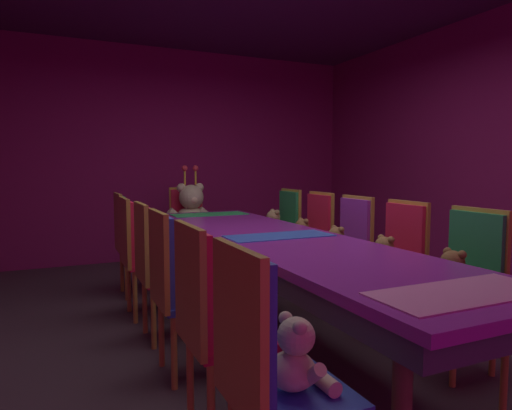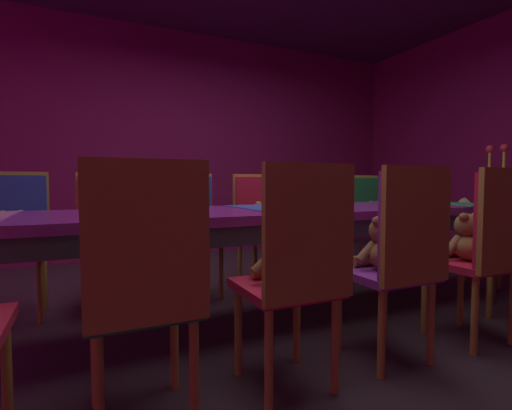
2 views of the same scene
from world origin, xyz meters
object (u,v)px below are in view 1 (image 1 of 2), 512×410
(chair_right_5, at_px, (285,224))
(throne_chair, at_px, (188,220))
(teddy_right_3, at_px, (336,245))
(chair_left_4, at_px, (135,245))
(teddy_left_5, at_px, (143,235))
(chair_right_3, at_px, (350,241))
(teddy_right_4, at_px, (302,235))
(teddy_right_5, at_px, (273,226))
(chair_left_2, at_px, (172,277))
(chair_left_3, at_px, (153,258))
(teddy_left_0, at_px, (297,358))
(teddy_right_2, at_px, (383,258))
(teddy_left_3, at_px, (173,258))
(teddy_left_2, at_px, (196,277))
(banquet_table, at_px, (279,248))
(chair_right_1, at_px, (469,272))
(chair_left_0, at_px, (260,359))
(teddy_left_1, at_px, (236,309))
(chair_left_1, at_px, (207,309))
(teddy_left_4, at_px, (153,245))
(chair_right_2, at_px, (399,254))
(chair_left_5, at_px, (127,234))
(teddy_right_1, at_px, (451,276))
(chair_right_4, at_px, (314,232))

(chair_right_5, height_order, throne_chair, same)
(throne_chair, bearing_deg, teddy_right_3, 18.19)
(chair_left_4, xyz_separation_m, teddy_left_5, (0.18, 0.66, -0.02))
(chair_right_3, relative_size, teddy_right_4, 3.34)
(teddy_right_5, height_order, throne_chair, throne_chair)
(teddy_left_5, bearing_deg, teddy_right_5, -0.24)
(chair_left_2, height_order, chair_left_3, same)
(teddy_left_0, relative_size, chair_right_3, 0.29)
(chair_left_2, relative_size, teddy_right_3, 3.34)
(teddy_right_2, bearing_deg, teddy_left_3, -23.27)
(teddy_left_2, bearing_deg, teddy_left_5, 89.70)
(chair_left_3, relative_size, teddy_right_2, 3.32)
(chair_left_2, height_order, teddy_right_3, chair_left_2)
(banquet_table, bearing_deg, chair_left_3, 159.33)
(chair_left_2, xyz_separation_m, teddy_left_2, (0.14, -0.00, -0.02))
(teddy_left_0, height_order, chair_right_1, chair_right_1)
(chair_left_0, distance_m, teddy_left_1, 0.60)
(chair_left_1, xyz_separation_m, teddy_left_5, (0.15, 2.47, -0.02))
(teddy_left_4, relative_size, teddy_right_5, 0.99)
(teddy_left_1, height_order, teddy_left_4, teddy_left_4)
(chair_right_5, bearing_deg, banquet_table, 60.86)
(chair_right_2, bearing_deg, teddy_left_3, -21.30)
(chair_left_1, distance_m, throne_chair, 3.44)
(chair_left_4, distance_m, teddy_right_5, 1.71)
(chair_left_1, relative_size, chair_left_5, 1.00)
(chair_right_1, bearing_deg, teddy_left_3, -38.54)
(chair_left_1, bearing_deg, chair_right_2, 20.92)
(teddy_left_1, xyz_separation_m, teddy_left_2, (0.00, 0.64, 0.00))
(chair_left_1, relative_size, teddy_right_3, 3.34)
(teddy_right_1, bearing_deg, chair_left_2, -21.78)
(chair_left_3, height_order, chair_right_1, same)
(teddy_left_0, relative_size, chair_left_1, 0.29)
(teddy_left_1, bearing_deg, teddy_left_3, 89.53)
(teddy_left_0, bearing_deg, chair_right_5, 62.83)
(teddy_left_5, height_order, teddy_right_4, teddy_right_4)
(teddy_left_1, distance_m, teddy_left_2, 0.64)
(teddy_left_5, distance_m, teddy_right_2, 2.30)
(chair_left_5, relative_size, chair_right_1, 1.00)
(teddy_right_2, height_order, teddy_right_3, teddy_right_2)
(banquet_table, distance_m, teddy_right_3, 0.76)
(teddy_right_5, bearing_deg, teddy_left_3, 40.91)
(throne_chair, bearing_deg, chair_right_1, 14.19)
(chair_right_4, bearing_deg, chair_left_1, 47.31)
(banquet_table, bearing_deg, teddy_left_3, 155.51)
(chair_left_4, bearing_deg, teddy_left_2, -81.92)
(teddy_left_5, xyz_separation_m, throne_chair, (0.69, 0.87, 0.02))
(teddy_left_0, distance_m, teddy_left_1, 0.58)
(teddy_right_2, relative_size, teddy_right_3, 1.01)
(chair_right_5, distance_m, throne_chair, 1.22)
(teddy_left_2, relative_size, teddy_right_4, 1.03)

